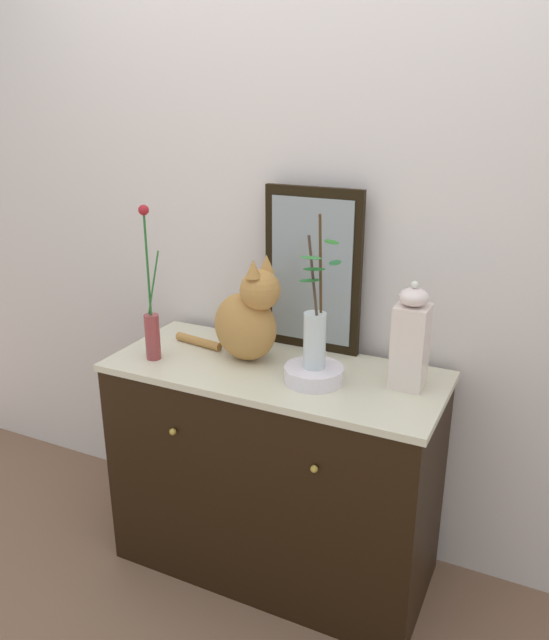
{
  "coord_description": "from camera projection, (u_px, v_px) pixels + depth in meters",
  "views": [
    {
      "loc": [
        0.88,
        -1.82,
        1.75
      ],
      "look_at": [
        0.0,
        0.0,
        1.02
      ],
      "focal_mm": 35.39,
      "sensor_mm": 36.0,
      "label": 1
    }
  ],
  "objects": [
    {
      "name": "bowl_porcelain",
      "position": [
        314.0,
        374.0,
        2.1
      ],
      "size": [
        0.2,
        0.2,
        0.05
      ],
      "primitive_type": "cylinder",
      "color": "white",
      "rests_on": "sideboard"
    },
    {
      "name": "mirror_leaning",
      "position": [
        312.0,
        271.0,
        2.29
      ],
      "size": [
        0.37,
        0.03,
        0.6
      ],
      "color": "black",
      "rests_on": "sideboard"
    },
    {
      "name": "vase_glass_clear",
      "position": [
        315.0,
        333.0,
        2.05
      ],
      "size": [
        0.14,
        0.13,
        0.51
      ],
      "color": "silver",
      "rests_on": "bowl_porcelain"
    },
    {
      "name": "vase_slim_green",
      "position": [
        152.0,
        323.0,
        2.25
      ],
      "size": [
        0.08,
        0.05,
        0.56
      ],
      "color": "#92393C",
      "rests_on": "sideboard"
    },
    {
      "name": "wall_back",
      "position": [
        313.0,
        221.0,
        2.33
      ],
      "size": [
        4.4,
        0.08,
        2.6
      ],
      "primitive_type": "cube",
      "color": "silver",
      "rests_on": "ground_plane"
    },
    {
      "name": "jar_lidded_porcelain",
      "position": [
        411.0,
        340.0,
        2.02
      ],
      "size": [
        0.11,
        0.11,
        0.36
      ],
      "color": "silver",
      "rests_on": "sideboard"
    },
    {
      "name": "ground_plane",
      "position": [
        274.0,
        561.0,
        2.5
      ],
      "size": [
        6.0,
        6.0,
        0.0
      ],
      "primitive_type": "plane",
      "color": "brown"
    },
    {
      "name": "sideboard",
      "position": [
        274.0,
        470.0,
        2.35
      ],
      "size": [
        1.19,
        0.53,
        0.84
      ],
      "color": "black",
      "rests_on": "ground_plane"
    },
    {
      "name": "cat_sitting",
      "position": [
        248.0,
        318.0,
        2.23
      ],
      "size": [
        0.47,
        0.21,
        0.39
      ],
      "color": "#B97F41",
      "rests_on": "sideboard"
    }
  ]
}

